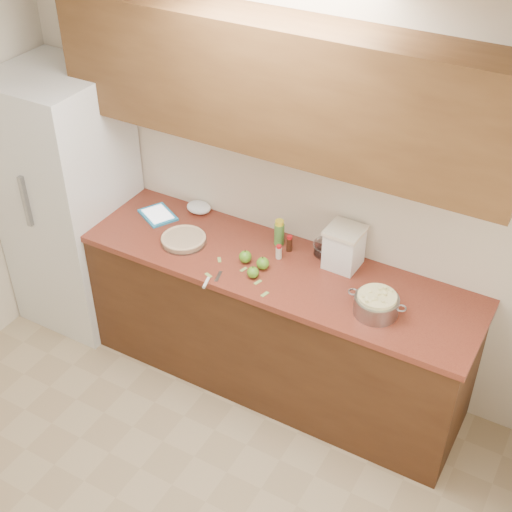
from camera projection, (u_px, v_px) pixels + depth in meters
The scene contains 22 objects.
room_shell at pixel (87, 372), 2.94m from camera, with size 3.60×3.60×3.60m.
counter_run at pixel (261, 319), 4.47m from camera, with size 2.64×0.68×0.92m.
upper_cabinets at pixel (277, 86), 3.69m from camera, with size 2.60×0.34×0.70m, color brown.
fridge at pixel (71, 202), 4.75m from camera, with size 0.70×0.70×1.80m, color silver.
pie at pixel (184, 239), 4.32m from camera, with size 0.28×0.28×0.05m.
colander at pixel (376, 304), 3.78m from camera, with size 0.33×0.24×0.12m.
flour_canister at pixel (344, 247), 4.08m from camera, with size 0.21×0.21×0.25m.
tablet at pixel (158, 215), 4.57m from camera, with size 0.29×0.27×0.02m.
paring_knife at pixel (208, 282), 4.02m from camera, with size 0.07×0.19×0.02m.
lemon_bottle at pixel (279, 233), 4.28m from camera, with size 0.06×0.06×0.17m.
cinnamon_shaker at pixel (279, 252), 4.19m from camera, with size 0.04×0.04×0.09m.
vanilla_bottle at pixel (289, 244), 4.24m from camera, with size 0.04×0.04×0.11m.
mixing_bowl at pixel (328, 248), 4.23m from camera, with size 0.19×0.19×0.07m.
paper_towel at pixel (199, 207), 4.60m from camera, with size 0.16×0.13×0.07m, color white.
apple_left at pixel (245, 257), 4.16m from camera, with size 0.08×0.08×0.09m.
apple_center at pixel (263, 263), 4.11m from camera, with size 0.07×0.07×0.09m.
apple_front at pixel (253, 272), 4.04m from camera, with size 0.07×0.07×0.08m.
peel_a at pixel (244, 269), 4.12m from camera, with size 0.05×0.02×0.00m, color #8DAC53.
peel_b at pixel (219, 260), 4.20m from camera, with size 0.05×0.02×0.00m, color #8DAC53.
peel_c at pixel (258, 282), 4.02m from camera, with size 0.05×0.02×0.00m, color #8DAC53.
peel_d at pixel (265, 294), 3.94m from camera, with size 0.05×0.02×0.00m, color #8DAC53.
peel_e at pixel (208, 275), 4.08m from camera, with size 0.05×0.02×0.00m, color #8DAC53.
Camera 1 is at (1.63, -1.46, 3.43)m, focal length 50.00 mm.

